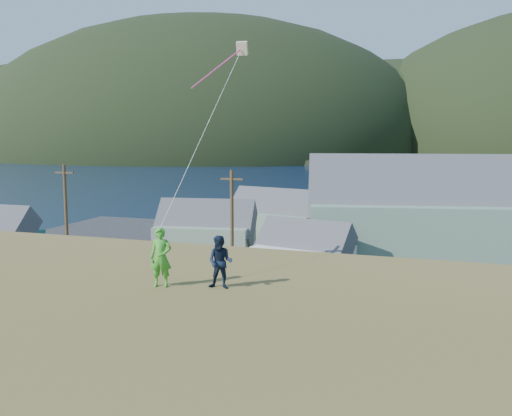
# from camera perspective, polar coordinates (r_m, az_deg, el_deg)

# --- Properties ---
(ground) EXTENTS (900.00, 900.00, 0.00)m
(ground) POSITION_cam_1_polar(r_m,az_deg,el_deg) (37.88, 1.37, -10.81)
(ground) COLOR #0A1638
(ground) RESTS_ON ground
(grass_strip) EXTENTS (110.00, 8.00, 0.10)m
(grass_strip) POSITION_cam_1_polar(r_m,az_deg,el_deg) (36.06, 0.42, -11.69)
(grass_strip) COLOR #4C3D19
(grass_strip) RESTS_ON ground
(waterfront_lot) EXTENTS (72.00, 36.00, 0.12)m
(waterfront_lot) POSITION_cam_1_polar(r_m,az_deg,el_deg) (53.77, 6.75, -5.28)
(waterfront_lot) COLOR #28282B
(waterfront_lot) RESTS_ON ground
(wharf) EXTENTS (26.00, 14.00, 0.90)m
(wharf) POSITION_cam_1_polar(r_m,az_deg,el_deg) (77.05, 5.89, -1.09)
(wharf) COLOR gray
(wharf) RESTS_ON ground
(far_shore) EXTENTS (900.00, 320.00, 2.00)m
(far_shore) POSITION_cam_1_polar(r_m,az_deg,el_deg) (364.69, 16.93, 5.45)
(far_shore) COLOR black
(far_shore) RESTS_ON ground
(far_hills) EXTENTS (760.00, 265.00, 143.00)m
(far_hills) POSITION_cam_1_polar(r_m,az_deg,el_deg) (314.90, 23.16, 5.09)
(far_hills) COLOR black
(far_hills) RESTS_ON ground
(lodge) EXTENTS (35.76, 16.57, 12.14)m
(lodge) POSITION_cam_1_polar(r_m,az_deg,el_deg) (53.90, 23.97, -0.86)
(lodge) COLOR gray
(lodge) RESTS_ON waterfront_lot
(shed_palegreen_near) EXTENTS (10.10, 7.19, 6.77)m
(shed_palegreen_near) POSITION_cam_1_polar(r_m,az_deg,el_deg) (54.76, -5.07, -2.36)
(shed_palegreen_near) COLOR gray
(shed_palegreen_near) RESTS_ON waterfront_lot
(shed_white) EXTENTS (8.50, 6.57, 6.03)m
(shed_white) POSITION_cam_1_polar(r_m,az_deg,el_deg) (45.90, 4.78, -4.57)
(shed_white) COLOR silver
(shed_white) RESTS_ON waterfront_lot
(shed_palegreen_far) EXTENTS (11.74, 8.40, 7.14)m
(shed_palegreen_far) POSITION_cam_1_polar(r_m,az_deg,el_deg) (62.46, 1.96, -0.95)
(shed_palegreen_far) COLOR gray
(shed_palegreen_far) RESTS_ON waterfront_lot
(utility_poles) EXTENTS (33.70, 0.24, 9.44)m
(utility_poles) POSITION_cam_1_polar(r_m,az_deg,el_deg) (38.64, -0.53, -3.36)
(utility_poles) COLOR #47331E
(utility_poles) RESTS_ON waterfront_lot
(parked_cars) EXTENTS (20.58, 12.92, 1.55)m
(parked_cars) POSITION_cam_1_polar(r_m,az_deg,el_deg) (57.93, 1.08, -3.50)
(parked_cars) COLOR black
(parked_cars) RESTS_ON waterfront_lot
(kite_flyer_green) EXTENTS (0.75, 0.58, 1.84)m
(kite_flyer_green) POSITION_cam_1_polar(r_m,az_deg,el_deg) (17.75, -9.49, -4.89)
(kite_flyer_green) COLOR green
(kite_flyer_green) RESTS_ON hillside
(kite_flyer_navy) EXTENTS (0.83, 0.67, 1.62)m
(kite_flyer_navy) POSITION_cam_1_polar(r_m,az_deg,el_deg) (17.37, -3.59, -5.43)
(kite_flyer_navy) COLOR #121D32
(kite_flyer_navy) RESTS_ON hillside
(kite_rig) EXTENTS (0.89, 4.22, 10.21)m
(kite_rig) POSITION_cam_1_polar(r_m,az_deg,el_deg) (24.64, -1.87, 15.19)
(kite_rig) COLOR beige
(kite_rig) RESTS_ON ground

